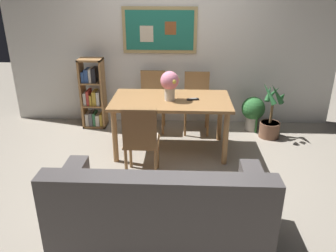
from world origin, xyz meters
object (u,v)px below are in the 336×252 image
dining_table (171,106)px  potted_ivy (253,111)px  leather_couch (160,214)px  bookshelf (93,96)px  tv_remote (193,99)px  dining_chair_near_left (141,137)px  potted_palm (271,120)px  dining_chair_far_right (197,97)px  dining_chair_far_left (153,96)px  flower_vase (170,83)px

dining_table → potted_ivy: dining_table is taller
leather_couch → dining_table: bearing=89.4°
leather_couch → bookshelf: bearing=115.1°
tv_remote → potted_ivy: bearing=39.4°
dining_chair_near_left → tv_remote: 0.97m
dining_table → potted_palm: size_ratio=1.80×
dining_chair_far_right → dining_chair_far_left: size_ratio=1.00×
potted_ivy → tv_remote: (-0.97, -0.80, 0.44)m
dining_chair_far_right → bookshelf: 1.64m
dining_chair_far_left → dining_chair_near_left: (0.00, -1.54, 0.00)m
dining_table → dining_chair_far_right: bearing=63.4°
dining_chair_far_right → bookshelf: size_ratio=0.83×
bookshelf → flower_vase: 1.58m
dining_table → potted_ivy: 1.51m
dining_chair_far_left → potted_ivy: 1.59m
dining_chair_far_right → tv_remote: (-0.08, -0.76, 0.22)m
dining_chair_far_left → leather_couch: (0.29, -2.63, -0.22)m
dining_table → dining_chair_far_right: 0.83m
dining_table → bookshelf: bookshelf is taller
dining_table → dining_chair_near_left: bearing=-112.4°
dining_table → dining_chair_near_left: dining_chair_near_left is taller
dining_table → leather_couch: 1.88m
potted_palm → dining_chair_near_left: bearing=-144.9°
bookshelf → potted_palm: bookshelf is taller
bookshelf → potted_ivy: bookshelf is taller
dining_chair_far_left → dining_chair_near_left: bearing=-90.0°
dining_chair_far_left → flower_vase: bearing=-70.0°
bookshelf → tv_remote: bearing=-28.4°
dining_table → dining_chair_far_left: 0.85m
leather_couch → bookshelf: size_ratio=1.63×
dining_chair_far_left → leather_couch: dining_chair_far_left is taller
dining_chair_far_left → bookshelf: 0.95m
dining_chair_near_left → tv_remote: bearing=50.6°
leather_couch → tv_remote: (0.31, 1.82, 0.44)m
bookshelf → tv_remote: 1.78m
dining_table → dining_chair_far_right: (0.37, 0.73, -0.11)m
dining_chair_near_left → leather_couch: (0.29, -1.09, -0.22)m
flower_vase → potted_ivy: bearing=32.4°
dining_chair_near_left → flower_vase: bearing=67.4°
dining_table → flower_vase: bearing=-109.5°
dining_table → leather_couch: bearing=-90.6°
dining_chair_far_right → flower_vase: flower_vase is taller
leather_couch → flower_vase: bearing=89.8°
dining_table → potted_ivy: (1.26, 0.76, -0.34)m
leather_couch → tv_remote: size_ratio=11.12×
dining_chair_far_right → potted_ivy: 0.92m
dining_chair_far_right → potted_ivy: size_ratio=1.55×
bookshelf → potted_palm: size_ratio=1.27×
dining_chair_near_left → potted_ivy: bearing=44.2°
dining_chair_far_right → potted_palm: (1.10, -0.24, -0.25)m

